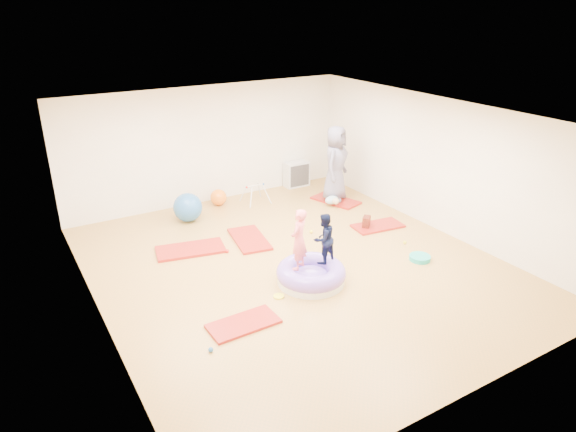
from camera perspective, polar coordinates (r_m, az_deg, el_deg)
room at (r=9.06m, az=0.98°, el=2.28°), size 7.01×8.01×2.81m
gym_mat_front_left at (r=8.04m, az=-4.97°, el=-11.83°), size 1.09×0.56×0.04m
gym_mat_mid_left at (r=10.36m, az=-10.79°, el=-3.67°), size 1.43×0.92×0.06m
gym_mat_center_back at (r=10.64m, az=-4.31°, el=-2.57°), size 0.82×1.33×0.05m
gym_mat_right at (r=11.40m, az=9.94°, el=-1.09°), size 1.16×0.68×0.05m
gym_mat_rear_right at (r=12.71m, az=5.31°, el=1.74°), size 0.91×1.29×0.05m
inflatable_cushion at (r=9.05m, az=2.57°, el=-6.51°), size 1.22×1.22×0.39m
child_pink at (r=8.66m, az=1.22°, el=-2.32°), size 0.48×0.44×1.09m
child_navy at (r=8.91m, az=3.99°, el=-2.24°), size 0.51×0.43×0.92m
adult_caregiver at (r=12.46m, az=5.30°, el=5.86°), size 1.06×0.98×1.82m
infant at (r=12.35m, az=4.98°, el=1.76°), size 0.35×0.36×0.21m
ball_pit_balls at (r=9.61m, az=1.99°, el=-5.39°), size 4.84×2.77×0.07m
exercise_ball_blue at (r=11.64m, az=-11.08°, el=0.95°), size 0.65×0.65×0.65m
exercise_ball_orange at (r=12.48m, az=-7.73°, el=2.06°), size 0.39×0.39×0.39m
infant_play_gym at (r=12.47m, az=-3.66°, el=2.77°), size 0.61×0.58×0.47m
cube_shelf at (r=13.63m, az=0.97°, el=4.67°), size 0.66×0.33×0.66m
balance_disc at (r=10.14m, az=14.44°, el=-4.52°), size 0.40×0.40×0.09m
backpack at (r=11.24m, az=8.70°, el=-0.72°), size 0.27×0.27×0.27m
yellow_toy at (r=8.68m, az=-1.04°, el=-8.92°), size 0.18×0.18×0.03m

